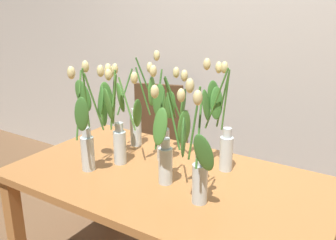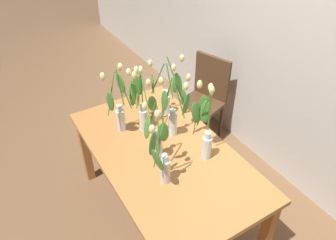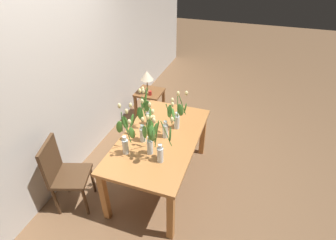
% 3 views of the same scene
% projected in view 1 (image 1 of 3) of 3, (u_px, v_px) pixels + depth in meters
% --- Properties ---
extents(room_wall_rear, '(9.00, 0.10, 2.70)m').
position_uv_depth(room_wall_rear, '(262.00, 33.00, 2.72)').
color(room_wall_rear, beige).
rests_on(room_wall_rear, ground).
extents(dining_table, '(1.60, 0.90, 0.74)m').
position_uv_depth(dining_table, '(168.00, 193.00, 1.92)').
color(dining_table, '#B7753D').
rests_on(dining_table, ground).
extents(tulip_vase_0, '(0.17, 0.15, 0.50)m').
position_uv_depth(tulip_vase_0, '(167.00, 151.00, 1.75)').
color(tulip_vase_0, silver).
rests_on(tulip_vase_0, dining_table).
extents(tulip_vase_1, '(0.25, 0.20, 0.54)m').
position_uv_depth(tulip_vase_1, '(117.00, 123.00, 1.98)').
color(tulip_vase_1, silver).
rests_on(tulip_vase_1, dining_table).
extents(tulip_vase_2, '(0.19, 0.16, 0.55)m').
position_uv_depth(tulip_vase_2, '(198.00, 167.00, 1.59)').
color(tulip_vase_2, silver).
rests_on(tulip_vase_2, dining_table).
extents(tulip_vase_3, '(0.20, 0.26, 0.54)m').
position_uv_depth(tulip_vase_3, '(166.00, 124.00, 2.03)').
color(tulip_vase_3, silver).
rests_on(tulip_vase_3, dining_table).
extents(tulip_vase_4, '(0.22, 0.26, 0.56)m').
position_uv_depth(tulip_vase_4, '(88.00, 129.00, 1.91)').
color(tulip_vase_4, silver).
rests_on(tulip_vase_4, dining_table).
extents(tulip_vase_5, '(0.20, 0.27, 0.57)m').
position_uv_depth(tulip_vase_5, '(138.00, 113.00, 2.23)').
color(tulip_vase_5, silver).
rests_on(tulip_vase_5, dining_table).
extents(tulip_vase_6, '(0.18, 0.16, 0.57)m').
position_uv_depth(tulip_vase_6, '(221.00, 128.00, 1.93)').
color(tulip_vase_6, silver).
rests_on(tulip_vase_6, dining_table).
extents(dining_chair, '(0.51, 0.51, 0.93)m').
position_uv_depth(dining_chair, '(156.00, 136.00, 3.06)').
color(dining_chair, '#4C331E').
rests_on(dining_chair, ground).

